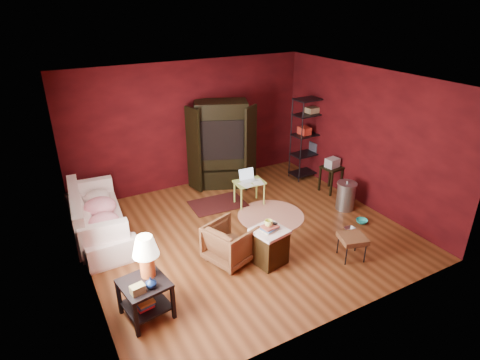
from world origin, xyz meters
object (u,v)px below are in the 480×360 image
at_px(wire_shelving, 312,134).
at_px(armchair, 230,241).
at_px(tv_armoire, 221,143).
at_px(hamper, 269,245).
at_px(laptop_desk, 249,184).
at_px(side_table, 145,270).
at_px(sofa, 98,217).

bearing_deg(wire_shelving, armchair, -149.29).
bearing_deg(armchair, wire_shelving, -76.04).
height_order(armchair, tv_armoire, tv_armoire).
xyz_separation_m(hamper, laptop_desk, (0.73, 1.92, 0.14)).
distance_m(armchair, side_table, 1.67).
distance_m(side_table, hamper, 2.11).
xyz_separation_m(tv_armoire, wire_shelving, (2.10, -0.53, 0.03)).
height_order(side_table, wire_shelving, wire_shelving).
bearing_deg(armchair, tv_armoire, -43.04).
bearing_deg(hamper, tv_armoire, 77.73).
distance_m(side_table, wire_shelving, 5.52).
relative_size(armchair, hamper, 1.02).
distance_m(sofa, tv_armoire, 3.12).
bearing_deg(wire_shelving, hamper, -140.23).
height_order(side_table, tv_armoire, tv_armoire).
relative_size(armchair, laptop_desk, 0.97).
bearing_deg(side_table, tv_armoire, 49.41).
xyz_separation_m(side_table, hamper, (2.07, 0.16, -0.39)).
bearing_deg(side_table, hamper, 4.47).
bearing_deg(armchair, laptop_desk, -58.01).
bearing_deg(laptop_desk, tv_armoire, 97.89).
xyz_separation_m(armchair, laptop_desk, (1.26, 1.56, 0.10)).
bearing_deg(tv_armoire, sofa, -139.93).
relative_size(side_table, tv_armoire, 0.60).
relative_size(armchair, side_table, 0.62).
bearing_deg(sofa, armchair, -136.69).
bearing_deg(side_table, wire_shelving, 28.84).
height_order(armchair, laptop_desk, laptop_desk).
bearing_deg(side_table, sofa, 95.07).
relative_size(hamper, wire_shelving, 0.37).
distance_m(sofa, armchair, 2.48).
relative_size(sofa, side_table, 1.83).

